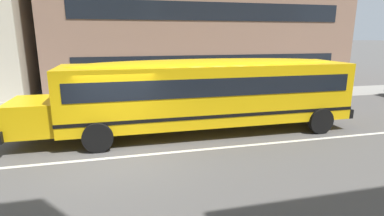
# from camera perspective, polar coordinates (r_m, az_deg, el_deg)

# --- Properties ---
(ground_plane) EXTENTS (400.00, 400.00, 0.00)m
(ground_plane) POSITION_cam_1_polar(r_m,az_deg,el_deg) (9.68, -13.65, -9.09)
(ground_plane) COLOR #54514F
(sidewalk_far) EXTENTS (120.00, 3.00, 0.01)m
(sidewalk_far) POSITION_cam_1_polar(r_m,az_deg,el_deg) (17.31, -13.95, 0.97)
(sidewalk_far) COLOR gray
(sidewalk_far) RESTS_ON ground_plane
(lane_centreline) EXTENTS (110.00, 0.16, 0.01)m
(lane_centreline) POSITION_cam_1_polar(r_m,az_deg,el_deg) (9.68, -13.66, -9.08)
(lane_centreline) COLOR silver
(lane_centreline) RESTS_ON ground_plane
(school_bus) EXTENTS (12.63, 3.03, 2.82)m
(school_bus) POSITION_cam_1_polar(r_m,az_deg,el_deg) (11.40, 2.14, 3.51)
(school_bus) COLOR yellow
(school_bus) RESTS_ON ground_plane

